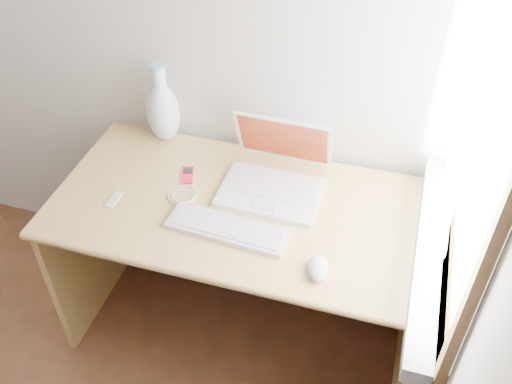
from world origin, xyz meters
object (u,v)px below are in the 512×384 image
(vase, at_px, (163,110))
(desk, at_px, (250,231))
(laptop, at_px, (274,175))
(external_keyboard, at_px, (227,228))

(vase, bearing_deg, desk, -27.04)
(vase, bearing_deg, laptop, -18.00)
(laptop, bearing_deg, vase, 162.83)
(laptop, bearing_deg, desk, -145.64)
(desk, bearing_deg, external_keyboard, -93.29)
(laptop, bearing_deg, external_keyboard, -108.10)
(laptop, relative_size, vase, 1.09)
(laptop, height_order, vase, vase)
(desk, distance_m, vase, 0.59)
(desk, relative_size, laptop, 3.73)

